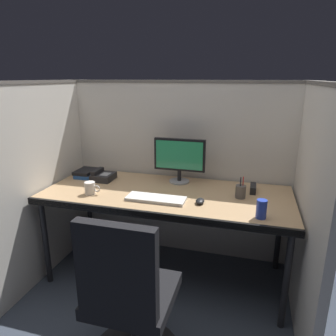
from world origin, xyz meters
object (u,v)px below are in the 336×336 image
(monitor_center, at_px, (179,158))
(keyboard_main, at_px, (156,199))
(soda_can, at_px, (261,209))
(pen_cup, at_px, (241,191))
(red_stapler, at_px, (253,188))
(desk, at_px, (166,198))
(desk_phone, at_px, (103,176))
(computer_mouse, at_px, (200,201))
(book_stack, at_px, (86,173))
(coffee_mug, at_px, (90,188))
(office_chair, at_px, (130,316))

(monitor_center, height_order, keyboard_main, monitor_center)
(monitor_center, bearing_deg, soda_can, -38.96)
(pen_cup, relative_size, red_stapler, 1.08)
(desk, distance_m, desk_phone, 0.63)
(computer_mouse, xyz_separation_m, book_stack, (-1.09, 0.34, 0.01))
(keyboard_main, bearing_deg, desk, 80.49)
(book_stack, xyz_separation_m, coffee_mug, (0.25, -0.38, 0.02))
(computer_mouse, bearing_deg, desk, 154.42)
(office_chair, distance_m, coffee_mug, 1.01)
(desk, relative_size, coffee_mug, 15.08)
(desk_phone, relative_size, soda_can, 1.56)
(desk, relative_size, monitor_center, 4.42)
(computer_mouse, height_order, soda_can, soda_can)
(book_stack, bearing_deg, office_chair, -51.72)
(computer_mouse, relative_size, coffee_mug, 0.76)
(office_chair, bearing_deg, red_stapler, 57.21)
(desk, distance_m, pen_cup, 0.57)
(soda_can, bearing_deg, monitor_center, 141.04)
(keyboard_main, bearing_deg, soda_can, -7.93)
(keyboard_main, relative_size, coffee_mug, 3.41)
(keyboard_main, distance_m, soda_can, 0.74)
(red_stapler, bearing_deg, computer_mouse, -136.78)
(red_stapler, relative_size, coffee_mug, 1.19)
(desk_phone, distance_m, coffee_mug, 0.34)
(desk, xyz_separation_m, keyboard_main, (-0.03, -0.17, 0.06))
(red_stapler, bearing_deg, monitor_center, 173.37)
(pen_cup, xyz_separation_m, coffee_mug, (-1.10, -0.23, -0.00))
(desk_phone, bearing_deg, monitor_center, 10.36)
(red_stapler, relative_size, soda_can, 1.23)
(book_stack, bearing_deg, keyboard_main, -25.15)
(keyboard_main, bearing_deg, pen_cup, 19.81)
(computer_mouse, height_order, desk_phone, desk_phone)
(pen_cup, xyz_separation_m, soda_can, (0.14, -0.31, 0.01))
(book_stack, xyz_separation_m, soda_can, (1.50, -0.46, 0.03))
(soda_can, bearing_deg, coffee_mug, 176.14)
(desk, xyz_separation_m, computer_mouse, (0.29, -0.14, 0.07))
(pen_cup, height_order, coffee_mug, pen_cup)
(office_chair, xyz_separation_m, monitor_center, (-0.01, 1.15, 0.59))
(desk, height_order, soda_can, soda_can)
(monitor_center, bearing_deg, pen_cup, -23.08)
(keyboard_main, distance_m, pen_cup, 0.63)
(keyboard_main, relative_size, pen_cup, 2.64)
(red_stapler, bearing_deg, desk, -163.15)
(desk, distance_m, red_stapler, 0.68)
(soda_can, bearing_deg, desk, 159.16)
(computer_mouse, height_order, book_stack, book_stack)
(office_chair, xyz_separation_m, coffee_mug, (-0.60, 0.70, 0.42))
(keyboard_main, relative_size, soda_can, 3.52)
(office_chair, xyz_separation_m, keyboard_main, (-0.08, 0.72, 0.39))
(office_chair, distance_m, red_stapler, 1.30)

